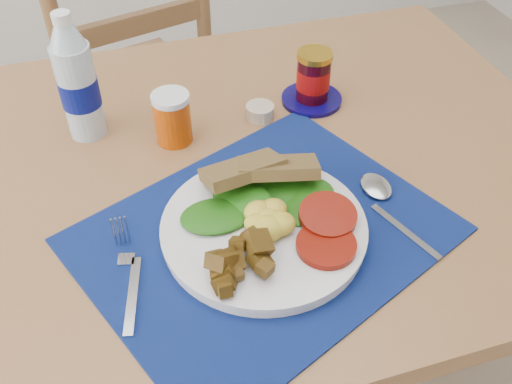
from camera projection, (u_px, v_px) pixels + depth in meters
table at (190, 204)px, 1.03m from camera, size 1.40×0.90×0.75m
chair_far at (126, 58)px, 1.56m from camera, size 0.53×0.51×1.17m
placemat at (264, 234)px, 0.86m from camera, size 0.63×0.58×0.00m
breakfast_plate at (261, 227)px, 0.84m from camera, size 0.30×0.30×0.07m
fork at (129, 272)px, 0.80m from camera, size 0.04×0.19×0.00m
spoon at (384, 199)px, 0.91m from camera, size 0.06×0.20×0.01m
water_bottle at (78, 84)px, 0.98m from camera, size 0.07×0.07×0.23m
juice_glass at (173, 119)px, 1.00m from camera, size 0.06×0.06×0.09m
ramekin at (260, 112)px, 1.07m from camera, size 0.05×0.05×0.03m
jam_on_saucer at (313, 80)px, 1.09m from camera, size 0.12×0.12×0.11m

